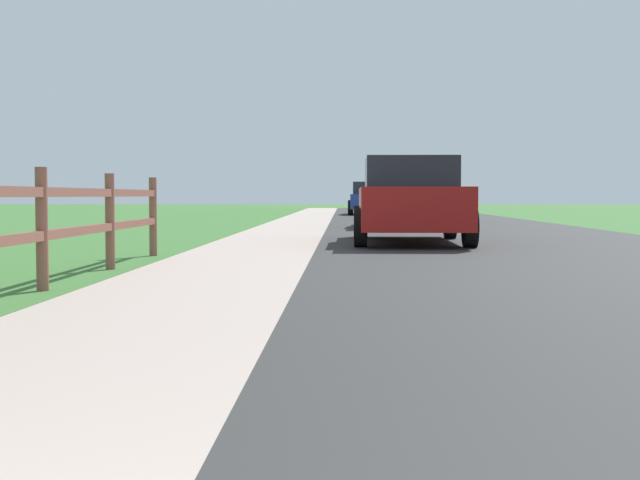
% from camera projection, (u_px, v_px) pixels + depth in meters
% --- Properties ---
extents(ground_plane, '(120.00, 120.00, 0.00)m').
position_uv_depth(ground_plane, '(328.00, 225.00, 25.50)').
color(ground_plane, '#3E7232').
extents(road_asphalt, '(7.00, 66.00, 0.01)m').
position_uv_depth(road_asphalt, '(441.00, 223.00, 27.40)').
color(road_asphalt, '#2F2F2F').
rests_on(road_asphalt, ground).
extents(curb_concrete, '(6.00, 66.00, 0.01)m').
position_uv_depth(curb_concrete, '(234.00, 223.00, 27.58)').
color(curb_concrete, '#B7A195').
rests_on(curb_concrete, ground).
extents(grass_verge, '(5.00, 66.00, 0.00)m').
position_uv_depth(grass_verge, '(187.00, 223.00, 27.62)').
color(grass_verge, '#3E7232').
rests_on(grass_verge, ground).
extents(parked_suv_red, '(2.09, 4.89, 1.57)m').
position_uv_depth(parked_suv_red, '(409.00, 200.00, 16.19)').
color(parked_suv_red, maroon).
rests_on(parked_suv_red, ground).
extents(parked_car_beige, '(2.19, 4.85, 1.56)m').
position_uv_depth(parked_car_beige, '(398.00, 198.00, 24.42)').
color(parked_car_beige, '#C6B793').
rests_on(parked_car_beige, ground).
extents(parked_car_silver, '(2.03, 4.68, 1.54)m').
position_uv_depth(parked_car_silver, '(395.00, 198.00, 32.15)').
color(parked_car_silver, '#B7BABF').
rests_on(parked_car_silver, ground).
extents(parked_car_blue, '(2.13, 4.98, 1.49)m').
position_uv_depth(parked_car_blue, '(371.00, 198.00, 40.12)').
color(parked_car_blue, navy).
rests_on(parked_car_blue, ground).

